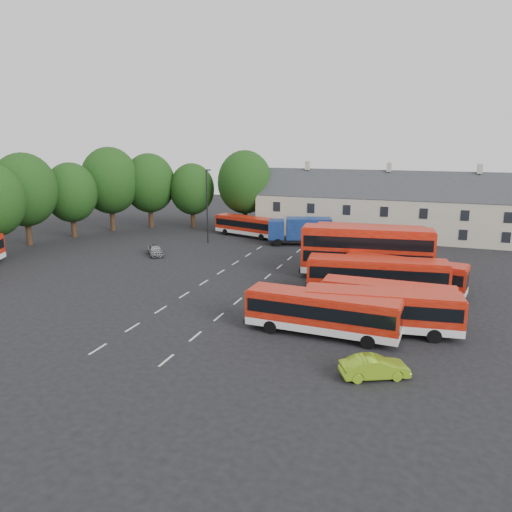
# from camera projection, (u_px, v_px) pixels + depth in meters

# --- Properties ---
(ground) EXTENTS (140.00, 140.00, 0.00)m
(ground) POSITION_uv_depth(u_px,v_px,m) (194.00, 289.00, 44.97)
(ground) COLOR black
(ground) RESTS_ON ground
(lane_markings) EXTENTS (5.15, 33.80, 0.01)m
(lane_markings) POSITION_uv_depth(u_px,v_px,m) (228.00, 285.00, 45.99)
(lane_markings) COLOR beige
(lane_markings) RESTS_ON ground
(treeline) EXTENTS (29.92, 32.59, 12.01)m
(treeline) POSITION_uv_depth(u_px,v_px,m) (119.00, 187.00, 67.87)
(treeline) COLOR black
(treeline) RESTS_ON ground
(terrace_houses) EXTENTS (35.70, 7.13, 10.06)m
(terrace_houses) POSITION_uv_depth(u_px,v_px,m) (387.00, 209.00, 67.07)
(terrace_houses) COLOR beige
(terrace_houses) RESTS_ON ground
(bus_row_a) EXTENTS (10.61, 2.99, 2.97)m
(bus_row_a) POSITION_uv_depth(u_px,v_px,m) (322.00, 311.00, 33.99)
(bus_row_a) COLOR silver
(bus_row_a) RESTS_ON ground
(bus_row_b) EXTENTS (10.87, 3.71, 3.01)m
(bus_row_b) POSITION_uv_depth(u_px,v_px,m) (382.00, 308.00, 34.44)
(bus_row_b) COLOR silver
(bus_row_b) RESTS_ON ground
(bus_row_c) EXTENTS (9.76, 2.38, 2.75)m
(bus_row_c) POSITION_uv_depth(u_px,v_px,m) (388.00, 297.00, 37.24)
(bus_row_c) COLOR silver
(bus_row_c) RESTS_ON ground
(bus_row_d) EXTENTS (11.91, 4.17, 3.30)m
(bus_row_d) POSITION_uv_depth(u_px,v_px,m) (377.00, 274.00, 42.38)
(bus_row_d) COLOR silver
(bus_row_d) RESTS_ON ground
(bus_row_e) EXTENTS (10.75, 4.16, 2.97)m
(bus_row_e) POSITION_uv_depth(u_px,v_px,m) (403.00, 273.00, 43.48)
(bus_row_e) COLOR silver
(bus_row_e) RESTS_ON ground
(bus_dd_south) EXTENTS (12.47, 4.18, 5.02)m
(bus_dd_south) POSITION_uv_depth(u_px,v_px,m) (367.00, 250.00, 47.47)
(bus_dd_south) COLOR silver
(bus_dd_south) RESTS_ON ground
(bus_dd_north) EXTENTS (11.19, 3.32, 4.53)m
(bus_dd_north) POSITION_uv_depth(u_px,v_px,m) (369.00, 244.00, 51.28)
(bus_dd_north) COLOR silver
(bus_dd_north) RESTS_ON ground
(bus_north) EXTENTS (9.93, 4.97, 2.75)m
(bus_north) POSITION_uv_depth(u_px,v_px,m) (247.00, 225.00, 68.10)
(bus_north) COLOR silver
(bus_north) RESTS_ON ground
(box_truck) EXTENTS (8.22, 4.63, 3.43)m
(box_truck) POSITION_uv_depth(u_px,v_px,m) (301.00, 230.00, 62.80)
(box_truck) COLOR black
(box_truck) RESTS_ON ground
(silver_car) EXTENTS (3.45, 3.82, 1.26)m
(silver_car) POSITION_uv_depth(u_px,v_px,m) (155.00, 250.00, 57.50)
(silver_car) COLOR #9C9EA3
(silver_car) RESTS_ON ground
(lime_car) EXTENTS (4.09, 2.94, 1.28)m
(lime_car) POSITION_uv_depth(u_px,v_px,m) (375.00, 367.00, 28.18)
(lime_car) COLOR #86B81C
(lime_car) RESTS_ON ground
(lamppost) EXTENTS (0.65, 0.35, 9.39)m
(lamppost) POSITION_uv_depth(u_px,v_px,m) (207.00, 204.00, 63.21)
(lamppost) COLOR black
(lamppost) RESTS_ON ground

